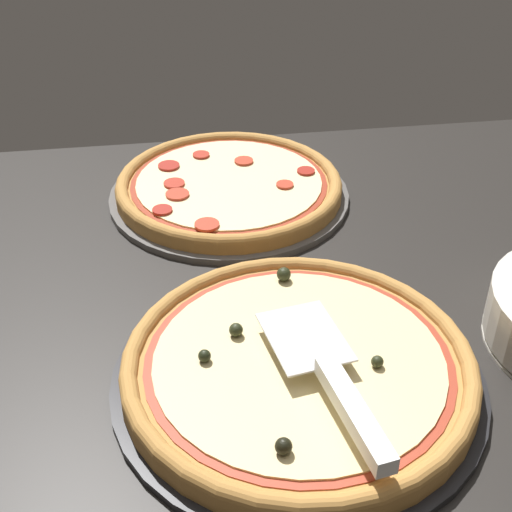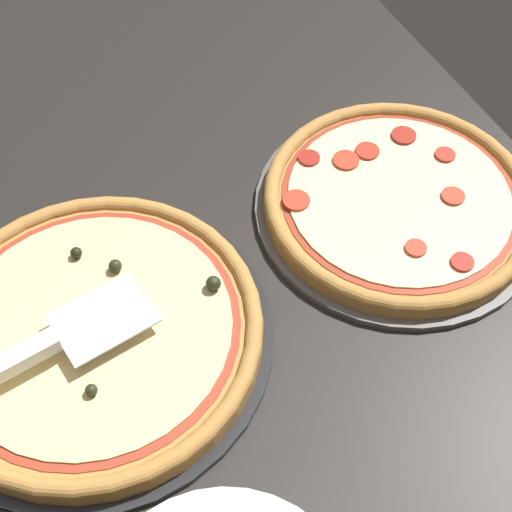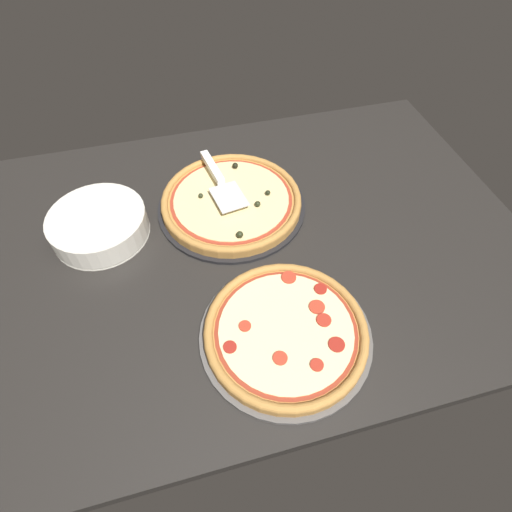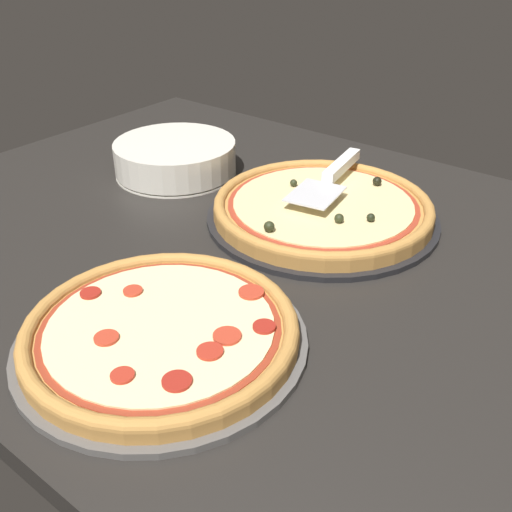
# 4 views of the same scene
# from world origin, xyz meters

# --- Properties ---
(ground_plane) EXTENTS (1.54, 1.06, 0.04)m
(ground_plane) POSITION_xyz_m (0.00, 0.00, -0.02)
(ground_plane) COLOR black
(pizza_pan_front) EXTENTS (0.42, 0.42, 0.01)m
(pizza_pan_front) POSITION_xyz_m (-0.00, -0.13, 0.01)
(pizza_pan_front) COLOR black
(pizza_pan_front) RESTS_ON ground_plane
(pizza_front) EXTENTS (0.40, 0.40, 0.04)m
(pizza_front) POSITION_xyz_m (-0.00, -0.13, 0.03)
(pizza_front) COLOR #B77F3D
(pizza_front) RESTS_ON pizza_pan_front
(pizza_pan_back) EXTENTS (0.39, 0.39, 0.01)m
(pizza_pan_back) POSITION_xyz_m (-0.03, 0.30, 0.01)
(pizza_pan_back) COLOR #565451
(pizza_pan_back) RESTS_ON ground_plane
(pizza_back) EXTENTS (0.36, 0.36, 0.03)m
(pizza_back) POSITION_xyz_m (-0.03, 0.30, 0.02)
(pizza_back) COLOR #B77F3D
(pizza_back) RESTS_ON pizza_pan_back
(serving_spatula) EXTENTS (0.10, 0.26, 0.02)m
(serving_spatula) POSITION_xyz_m (0.03, -0.21, 0.06)
(serving_spatula) COLOR silver
(serving_spatula) RESTS_ON pizza_front
(plate_stack) EXTENTS (0.26, 0.26, 0.07)m
(plate_stack) POSITION_xyz_m (0.36, -0.12, 0.04)
(plate_stack) COLOR silver
(plate_stack) RESTS_ON ground_plane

